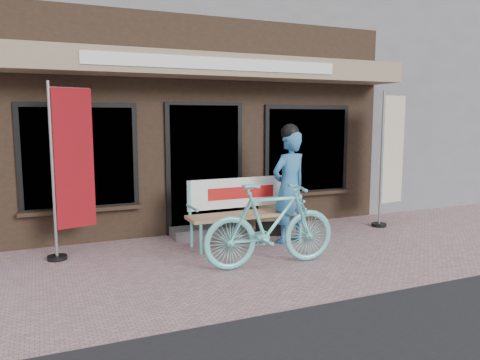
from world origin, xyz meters
name	(u,v)px	position (x,y,z in m)	size (l,w,h in m)	color
ground	(254,265)	(0.00, 0.00, 0.00)	(70.00, 70.00, 0.00)	#AD848A
storefront	(160,70)	(0.00, 4.96, 2.99)	(7.00, 6.77, 6.00)	black
neighbor_right_near	(431,89)	(8.50, 5.50, 2.80)	(10.00, 7.00, 5.60)	slate
bench	(244,205)	(0.33, 1.07, 0.59)	(1.88, 0.52, 1.01)	#69CECA
person	(289,185)	(0.98, 0.82, 0.91)	(0.72, 0.56, 1.86)	teal
bicycle	(271,225)	(0.19, -0.12, 0.55)	(0.52, 1.84, 1.11)	#69CECA
nobori_red	(71,168)	(-2.17, 1.35, 1.26)	(0.72, 0.35, 2.43)	gray
nobori_cream	(391,157)	(3.25, 1.16, 1.25)	(0.72, 0.31, 2.41)	gray
menu_stand	(269,211)	(0.87, 1.30, 0.43)	(0.42, 0.19, 0.83)	black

